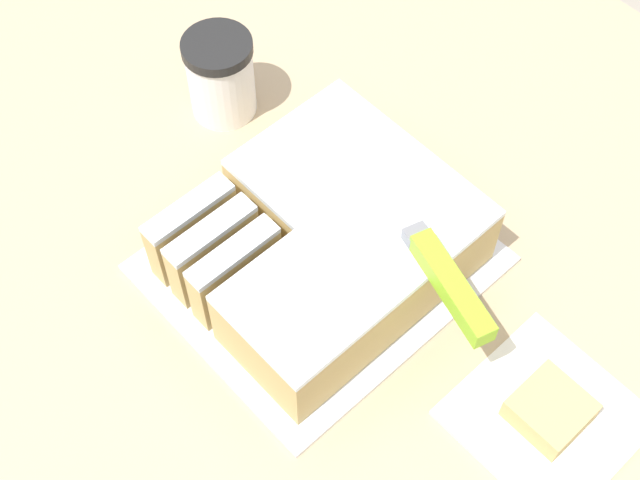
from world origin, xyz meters
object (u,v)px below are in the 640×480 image
object	(u,v)px
knife	(435,262)
brownie	(550,410)
cake_board	(320,263)
coffee_cup	(221,76)
cake	(328,240)

from	to	relation	value
knife	brownie	bearing A→B (deg)	-162.47
cake_board	coffee_cup	xyz separation A→B (m)	(-0.24, 0.07, 0.05)
cake	coffee_cup	bearing A→B (deg)	166.29
coffee_cup	cake	bearing A→B (deg)	-13.71
cake	coffee_cup	world-z (taller)	coffee_cup
knife	coffee_cup	distance (m)	0.36
cake_board	brownie	size ratio (longest dim) A/B	4.88
brownie	coffee_cup	bearing A→B (deg)	177.36
cake	knife	bearing A→B (deg)	16.68
cake	cake_board	bearing A→B (deg)	-129.65
coffee_cup	brownie	world-z (taller)	coffee_cup
coffee_cup	brownie	xyz separation A→B (m)	(0.51, -0.02, -0.03)
cake	coffee_cup	size ratio (longest dim) A/B	2.62
cake_board	knife	size ratio (longest dim) A/B	1.03
brownie	cake	bearing A→B (deg)	-172.32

